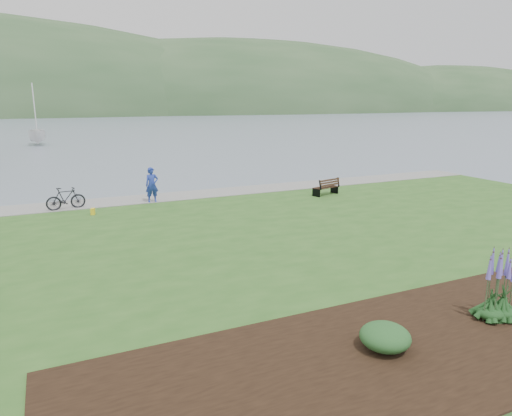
{
  "coord_description": "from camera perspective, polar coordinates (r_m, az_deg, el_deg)",
  "views": [
    {
      "loc": [
        -8.26,
        -16.12,
        5.32
      ],
      "look_at": [
        -1.22,
        -0.7,
        1.3
      ],
      "focal_mm": 32.0,
      "sensor_mm": 36.0,
      "label": 1
    }
  ],
  "objects": [
    {
      "name": "park_bench",
      "position": [
        24.43,
        8.87,
        2.66
      ],
      "size": [
        1.59,
        0.98,
        0.92
      ],
      "rotation": [
        0.0,
        0.0,
        0.27
      ],
      "color": "black",
      "rests_on": "lawn"
    },
    {
      "name": "echium_5",
      "position": [
        11.93,
        28.69,
        -8.84
      ],
      "size": [
        0.62,
        0.62,
        1.79
      ],
      "color": "#153A17",
      "rests_on": "garden_bed"
    },
    {
      "name": "sailboat",
      "position": [
        61.85,
        -25.54,
        7.12
      ],
      "size": [
        8.9,
        9.06,
        23.24
      ],
      "primitive_type": "imported",
      "rotation": [
        0.0,
        0.0,
        -0.01
      ],
      "color": "silver",
      "rests_on": "ground"
    },
    {
      "name": "lawn",
      "position": [
        17.14,
        5.55,
        -4.11
      ],
      "size": [
        34.0,
        20.0,
        0.4
      ],
      "primitive_type": "cube",
      "color": "#2D5A1F",
      "rests_on": "ground"
    },
    {
      "name": "ground",
      "position": [
        18.87,
        2.5,
        -3.04
      ],
      "size": [
        600.0,
        600.0,
        0.0
      ],
      "primitive_type": "plane",
      "color": "slate",
      "rests_on": "ground"
    },
    {
      "name": "pannier",
      "position": [
        21.33,
        -19.72,
        -0.41
      ],
      "size": [
        0.22,
        0.29,
        0.28
      ],
      "primitive_type": "cube",
      "rotation": [
        0.0,
        0.0,
        -0.23
      ],
      "color": "yellow",
      "rests_on": "lawn"
    },
    {
      "name": "echium_4",
      "position": [
        11.71,
        27.53,
        -8.73
      ],
      "size": [
        0.62,
        0.62,
        1.95
      ],
      "color": "#153A17",
      "rests_on": "garden_bed"
    },
    {
      "name": "shoreline_path",
      "position": [
        24.94,
        -4.69,
        1.95
      ],
      "size": [
        34.0,
        2.2,
        0.03
      ],
      "primitive_type": "cube",
      "color": "gray",
      "rests_on": "lawn"
    },
    {
      "name": "far_hillside",
      "position": [
        188.32,
        -16.19,
        11.2
      ],
      "size": [
        580.0,
        80.0,
        38.0
      ],
      "primitive_type": null,
      "color": "#31522E",
      "rests_on": "ground"
    },
    {
      "name": "person",
      "position": [
        22.88,
        -12.9,
        3.19
      ],
      "size": [
        0.74,
        0.51,
        2.04
      ],
      "primitive_type": "imported",
      "rotation": [
        0.0,
        0.0,
        0.0
      ],
      "color": "#22359C",
      "rests_on": "lawn"
    },
    {
      "name": "shrub_0",
      "position": [
        9.84,
        15.84,
        -15.23
      ],
      "size": [
        1.02,
        1.02,
        0.51
      ],
      "primitive_type": "ellipsoid",
      "color": "#1E4C21",
      "rests_on": "garden_bed"
    },
    {
      "name": "bicycle_b",
      "position": [
        22.68,
        -22.69,
        1.11
      ],
      "size": [
        0.74,
        1.78,
        1.04
      ],
      "primitive_type": "imported",
      "rotation": [
        0.0,
        0.0,
        1.72
      ],
      "color": "black",
      "rests_on": "lawn"
    }
  ]
}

